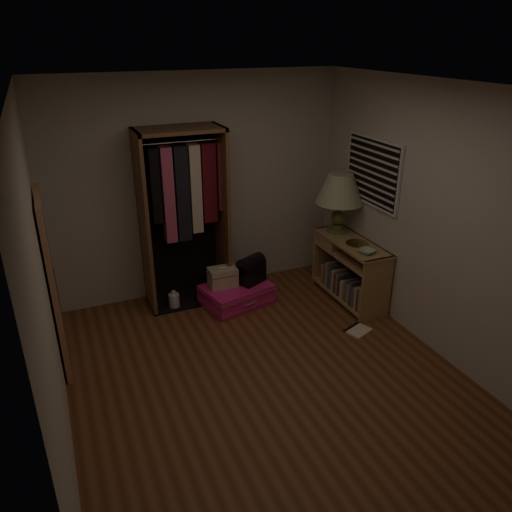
% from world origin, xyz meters
% --- Properties ---
extents(ground, '(4.00, 4.00, 0.00)m').
position_xyz_m(ground, '(0.00, 0.00, 0.00)').
color(ground, brown).
rests_on(ground, ground).
extents(room_walls, '(3.52, 4.02, 2.60)m').
position_xyz_m(room_walls, '(0.08, 0.04, 1.50)').
color(room_walls, '#BCB6A7').
rests_on(room_walls, ground).
extents(console_bookshelf, '(0.42, 1.12, 0.75)m').
position_xyz_m(console_bookshelf, '(1.54, 1.03, 0.39)').
color(console_bookshelf, '#9D7B4C').
rests_on(console_bookshelf, ground).
extents(open_wardrobe, '(1.01, 0.50, 2.05)m').
position_xyz_m(open_wardrobe, '(-0.23, 1.77, 1.21)').
color(open_wardrobe, brown).
rests_on(open_wardrobe, ground).
extents(floor_mirror, '(0.06, 0.80, 1.70)m').
position_xyz_m(floor_mirror, '(-1.70, 1.00, 0.85)').
color(floor_mirror, tan).
rests_on(floor_mirror, ground).
extents(pink_suitcase, '(0.90, 0.73, 0.24)m').
position_xyz_m(pink_suitcase, '(0.24, 1.41, 0.12)').
color(pink_suitcase, '#E21B78').
rests_on(pink_suitcase, ground).
extents(train_case, '(0.33, 0.23, 0.24)m').
position_xyz_m(train_case, '(0.10, 1.48, 0.35)').
color(train_case, '#B4A989').
rests_on(train_case, pink_suitcase).
extents(black_bag, '(0.37, 0.32, 0.34)m').
position_xyz_m(black_bag, '(0.44, 1.42, 0.41)').
color(black_bag, black).
rests_on(black_bag, pink_suitcase).
extents(table_lamp, '(0.64, 0.64, 0.72)m').
position_xyz_m(table_lamp, '(1.54, 1.34, 1.27)').
color(table_lamp, '#50582A').
rests_on(table_lamp, console_bookshelf).
extents(brass_tray, '(0.33, 0.33, 0.01)m').
position_xyz_m(brass_tray, '(1.54, 0.91, 0.76)').
color(brass_tray, olive).
rests_on(brass_tray, console_bookshelf).
extents(ceramic_bowl, '(0.22, 0.22, 0.04)m').
position_xyz_m(ceramic_bowl, '(1.49, 0.65, 0.77)').
color(ceramic_bowl, '#97B395').
rests_on(ceramic_bowl, console_bookshelf).
extents(white_jug, '(0.16, 0.16, 0.22)m').
position_xyz_m(white_jug, '(-0.47, 1.60, 0.09)').
color(white_jug, silver).
rests_on(white_jug, ground).
extents(floor_book, '(0.32, 0.29, 0.02)m').
position_xyz_m(floor_book, '(1.23, 0.33, 0.01)').
color(floor_book, beige).
rests_on(floor_book, ground).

